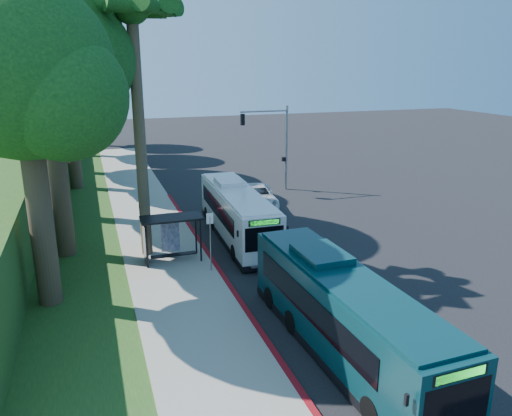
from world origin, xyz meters
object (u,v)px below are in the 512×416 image
object	(u,v)px
white_bus	(237,212)
pickup	(256,197)
bus_shelter	(167,230)
teal_bus	(343,312)

from	to	relation	value
white_bus	pickup	size ratio (longest dim) A/B	1.83
bus_shelter	teal_bus	bearing A→B (deg)	-66.78
bus_shelter	pickup	world-z (taller)	bus_shelter
teal_bus	pickup	world-z (taller)	teal_bus
bus_shelter	teal_bus	world-z (taller)	teal_bus
white_bus	pickup	bearing A→B (deg)	63.33
white_bus	teal_bus	bearing A→B (deg)	-87.83
teal_bus	pickup	distance (m)	19.42
teal_bus	white_bus	bearing A→B (deg)	88.27
bus_shelter	white_bus	size ratio (longest dim) A/B	0.29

